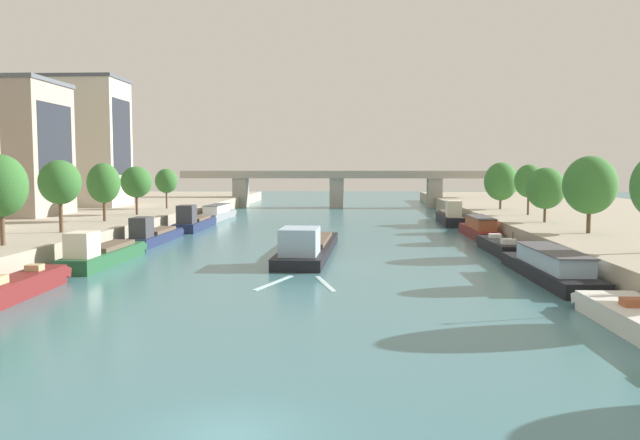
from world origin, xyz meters
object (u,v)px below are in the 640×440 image
object	(u,v)px
moored_boat_left_near	(218,213)
tree_left_distant	(136,182)
tree_left_nearest	(104,183)
tree_right_distant	(529,181)
tree_right_nearest	(590,185)
tree_right_by_lamp	(545,188)
moored_boat_right_far	(500,246)
tree_left_past_mid	(60,182)
moored_boat_right_upstream	(550,267)
tree_left_second	(1,186)
moored_boat_left_gap_after	(21,285)
tree_left_far	(166,181)
moored_boat_left_midway	(102,253)
moored_boat_left_upstream	(194,222)
moored_boat_right_end	(479,228)
moored_boat_right_gap_after	(450,217)
bridge_far	(337,184)
barge_midriver	(308,246)
moored_boat_left_end	(154,235)
tree_right_past_mid	(501,182)

from	to	relation	value
moored_boat_left_near	tree_left_distant	distance (m)	20.85
tree_left_nearest	tree_right_distant	size ratio (longest dim) A/B	1.02
tree_right_nearest	tree_right_by_lamp	xyz separation A→B (m)	(-0.52, 11.66, -0.66)
moored_boat_right_far	tree_left_past_mid	distance (m)	41.28
moored_boat_right_upstream	tree_left_second	distance (m)	41.31
moored_boat_left_gap_after	moored_boat_left_near	distance (m)	59.98
tree_left_far	moored_boat_left_midway	bearing A→B (deg)	-80.71
moored_boat_right_upstream	tree_left_distant	world-z (taller)	tree_left_distant
moored_boat_left_upstream	tree_right_nearest	bearing A→B (deg)	-28.31
tree_right_nearest	moored_boat_right_end	bearing A→B (deg)	114.29
moored_boat_right_upstream	tree_left_past_mid	xyz separation A→B (m)	(-40.91, 10.85, 5.71)
tree_left_nearest	tree_left_second	bearing A→B (deg)	-87.69
moored_boat_right_gap_after	bridge_far	distance (m)	41.99
moored_boat_left_near	tree_right_by_lamp	distance (m)	50.67
moored_boat_right_end	moored_boat_right_gap_after	world-z (taller)	moored_boat_right_gap_after
tree_left_distant	moored_boat_left_midway	bearing A→B (deg)	-76.44
barge_midriver	tree_left_distant	distance (m)	32.26
moored_boat_left_end	moored_boat_right_far	bearing A→B (deg)	-9.17
moored_boat_left_end	moored_boat_left_near	bearing A→B (deg)	90.07
tree_left_distant	moored_boat_left_near	bearing A→B (deg)	72.21
moored_boat_left_near	bridge_far	size ratio (longest dim) A/B	0.22
moored_boat_left_gap_after	moored_boat_left_near	world-z (taller)	moored_boat_left_gap_after
moored_boat_right_far	tree_left_past_mid	bearing A→B (deg)	-174.65
moored_boat_right_far	tree_right_by_lamp	distance (m)	13.11
moored_boat_right_end	tree_left_second	xyz separation A→B (m)	(-41.27, -26.98, 5.61)
tree_left_distant	moored_boat_right_gap_after	bearing A→B (deg)	16.72
barge_midriver	tree_right_past_mid	bearing A→B (deg)	54.37
tree_left_nearest	tree_left_distant	world-z (taller)	tree_left_nearest
tree_right_distant	tree_left_second	bearing A→B (deg)	-144.95
barge_midriver	tree_left_past_mid	distance (m)	23.42
moored_boat_left_upstream	tree_left_distant	world-z (taller)	tree_left_distant
moored_boat_left_gap_after	moored_boat_right_end	world-z (taller)	moored_boat_right_end
tree_right_past_mid	tree_left_second	bearing A→B (deg)	-136.51
barge_midriver	tree_right_distant	bearing A→B (deg)	42.50
moored_boat_left_midway	tree_left_second	bearing A→B (deg)	-145.19
tree_right_distant	tree_right_by_lamp	bearing A→B (deg)	-95.66
moored_boat_left_end	bridge_far	xyz separation A→B (m)	(17.66, 63.19, 3.85)
barge_midriver	tree_left_far	world-z (taller)	tree_left_far
moored_boat_left_near	moored_boat_right_end	world-z (taller)	moored_boat_right_end
barge_midriver	moored_boat_left_midway	size ratio (longest dim) A/B	1.63
barge_midriver	moored_boat_left_end	world-z (taller)	barge_midriver
bridge_far	moored_boat_right_gap_after	bearing A→B (deg)	-65.69
bridge_far	tree_right_by_lamp	bearing A→B (deg)	-67.54
moored_boat_left_near	tree_left_distant	bearing A→B (deg)	-107.79
tree_left_second	tree_right_past_mid	bearing A→B (deg)	43.49
tree_right_nearest	tree_right_past_mid	world-z (taller)	tree_right_nearest
moored_boat_left_end	tree_left_nearest	distance (m)	8.92
moored_boat_left_end	tree_left_nearest	bearing A→B (deg)	155.78
moored_boat_left_end	tree_left_second	size ratio (longest dim) A/B	2.04
moored_boat_left_upstream	tree_left_second	distance (m)	35.41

